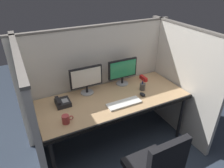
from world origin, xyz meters
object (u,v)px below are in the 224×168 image
object	(u,v)px
desk	(114,102)
keyboard_main	(124,103)
monitor_left	(86,79)
computer_mouse	(142,94)
red_stapler	(143,78)
monitor_right	(123,70)
coffee_mug	(66,119)
desk_phone	(62,102)
pen_cup	(143,87)

from	to	relation	value
desk	keyboard_main	size ratio (longest dim) A/B	4.42
desk	monitor_left	distance (m)	0.46
monitor_left	computer_mouse	world-z (taller)	monitor_left
keyboard_main	red_stapler	distance (m)	0.71
monitor_left	monitor_right	xyz separation A→B (m)	(0.54, 0.01, 0.00)
desk	monitor_right	world-z (taller)	monitor_right
monitor_left	red_stapler	bearing A→B (deg)	-1.76
desk	keyboard_main	xyz separation A→B (m)	(0.05, -0.16, 0.06)
coffee_mug	red_stapler	world-z (taller)	coffee_mug
desk	monitor_left	xyz separation A→B (m)	(-0.26, 0.28, 0.27)
red_stapler	desk_phone	xyz separation A→B (m)	(-1.24, -0.09, 0.01)
monitor_right	desk_phone	size ratio (longest dim) A/B	2.26
computer_mouse	coffee_mug	bearing A→B (deg)	-175.03
computer_mouse	desk_phone	world-z (taller)	desk_phone
monitor_left	keyboard_main	xyz separation A→B (m)	(0.31, -0.45, -0.20)
monitor_left	pen_cup	xyz separation A→B (m)	(0.70, -0.26, -0.17)
computer_mouse	monitor_right	bearing A→B (deg)	101.76
coffee_mug	computer_mouse	bearing A→B (deg)	4.97
computer_mouse	coffee_mug	distance (m)	1.04
computer_mouse	red_stapler	size ratio (longest dim) A/B	0.64
monitor_right	desk_phone	distance (m)	0.93
keyboard_main	desk_phone	size ratio (longest dim) A/B	2.26
monitor_left	coffee_mug	bearing A→B (deg)	-131.34
desk_phone	pen_cup	bearing A→B (deg)	-7.41
computer_mouse	pen_cup	size ratio (longest dim) A/B	0.61
desk_phone	desk	bearing A→B (deg)	-14.34
computer_mouse	red_stapler	xyz separation A→B (m)	(0.26, 0.36, 0.01)
red_stapler	monitor_right	bearing A→B (deg)	173.88
coffee_mug	monitor_right	bearing A→B (deg)	26.79
desk	desk_phone	xyz separation A→B (m)	(-0.62, 0.16, 0.08)
red_stapler	pen_cup	xyz separation A→B (m)	(-0.18, -0.23, 0.02)
monitor_right	keyboard_main	xyz separation A→B (m)	(-0.23, -0.45, -0.20)
monitor_right	keyboard_main	world-z (taller)	monitor_right
monitor_left	desk	bearing A→B (deg)	-47.29
pen_cup	desk_phone	bearing A→B (deg)	172.59
coffee_mug	red_stapler	distance (m)	1.37
keyboard_main	desk_phone	bearing A→B (deg)	154.28
keyboard_main	desk	bearing A→B (deg)	107.01
keyboard_main	coffee_mug	distance (m)	0.73
desk	monitor_right	bearing A→B (deg)	46.04
monitor_right	desk	bearing A→B (deg)	-133.96
monitor_left	desk_phone	world-z (taller)	monitor_left
pen_cup	monitor_left	bearing A→B (deg)	159.67
computer_mouse	coffee_mug	size ratio (longest dim) A/B	0.76
computer_mouse	pen_cup	bearing A→B (deg)	56.39
keyboard_main	red_stapler	size ratio (longest dim) A/B	2.87
desk	monitor_left	world-z (taller)	monitor_left
keyboard_main	red_stapler	world-z (taller)	red_stapler
pen_cup	red_stapler	bearing A→B (deg)	52.82
red_stapler	monitor_left	bearing A→B (deg)	178.24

